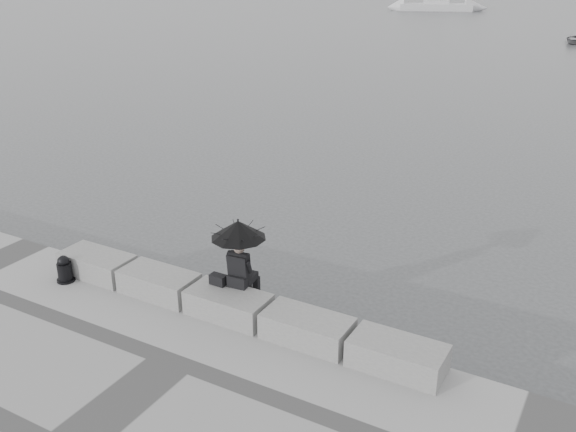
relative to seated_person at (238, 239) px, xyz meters
The scene contains 10 objects.
ground 1.98m from the seated_person, 104.41° to the left, with size 360.00×360.00×0.00m, color #3F4244.
stone_block_far_left 3.65m from the seated_person, behind, with size 1.60×0.80×0.50m, color slate.
stone_block_left 2.15m from the seated_person, 167.90° to the right, with size 1.60×0.80×0.50m, color slate.
stone_block_centre 1.28m from the seated_person, 93.23° to the right, with size 1.60×0.80×0.50m, color slate.
stone_block_right 2.11m from the seated_person, 12.39° to the right, with size 1.60×0.80×0.50m, color slate.
stone_block_far_right 3.61m from the seated_person, ahead, with size 1.60×0.80×0.50m, color slate.
seated_person is the anchor object (origin of this frame).
bag 0.97m from the seated_person, 155.20° to the right, with size 0.32×0.18×0.21m, color black.
mooring_bollard 4.11m from the seated_person, 166.43° to the right, with size 0.38×0.38×0.60m.
sailboat_left 73.72m from the seated_person, 104.53° to the left, with size 8.93×5.41×12.90m.
Camera 1 is at (6.22, -9.14, 7.02)m, focal length 40.00 mm.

